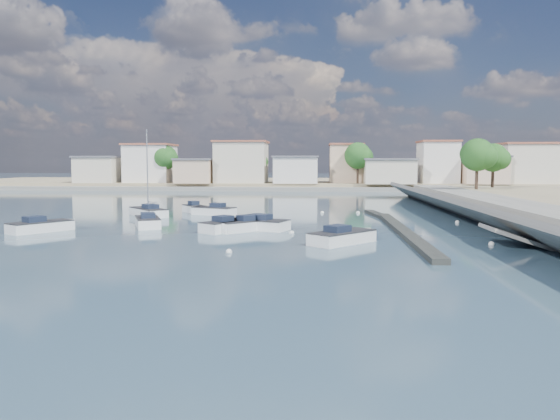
% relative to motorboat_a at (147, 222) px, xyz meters
% --- Properties ---
extents(ground, '(400.00, 400.00, 0.00)m').
position_rel_motorboat_a_xyz_m(ground, '(14.08, 26.93, -0.38)').
color(ground, '#2E475C').
rests_on(ground, ground).
extents(seawall_walkway, '(5.00, 90.00, 1.80)m').
position_rel_motorboat_a_xyz_m(seawall_walkway, '(32.58, -0.07, 0.52)').
color(seawall_walkway, slate).
rests_on(seawall_walkway, ground).
extents(breakwater, '(2.00, 31.02, 0.35)m').
position_rel_motorboat_a_xyz_m(breakwater, '(20.99, -0.39, -0.21)').
color(breakwater, black).
rests_on(breakwater, ground).
extents(far_shore_land, '(160.00, 40.00, 1.40)m').
position_rel_motorboat_a_xyz_m(far_shore_land, '(14.08, 78.93, 0.32)').
color(far_shore_land, gray).
rests_on(far_shore_land, ground).
extents(far_shore_quay, '(160.00, 2.50, 0.80)m').
position_rel_motorboat_a_xyz_m(far_shore_quay, '(14.08, 57.93, 0.02)').
color(far_shore_quay, slate).
rests_on(far_shore_quay, ground).
extents(far_town, '(113.01, 12.80, 8.35)m').
position_rel_motorboat_a_xyz_m(far_town, '(24.80, 63.85, 4.56)').
color(far_town, beige).
rests_on(far_town, far_shore_land).
extents(shore_trees, '(74.56, 38.32, 7.92)m').
position_rel_motorboat_a_xyz_m(shore_trees, '(22.42, 55.04, 5.84)').
color(shore_trees, '#38281E').
rests_on(shore_trees, ground).
extents(motorboat_a, '(3.45, 5.18, 1.48)m').
position_rel_motorboat_a_xyz_m(motorboat_a, '(0.00, 0.00, 0.00)').
color(motorboat_a, white).
rests_on(motorboat_a, ground).
extents(motorboat_b, '(4.15, 4.85, 1.48)m').
position_rel_motorboat_a_xyz_m(motorboat_b, '(7.41, -2.25, -0.00)').
color(motorboat_b, white).
rests_on(motorboat_b, ground).
extents(motorboat_c, '(6.35, 4.18, 1.48)m').
position_rel_motorboat_a_xyz_m(motorboat_c, '(8.97, -1.02, 0.00)').
color(motorboat_c, white).
rests_on(motorboat_c, ground).
extents(motorboat_d, '(4.03, 3.99, 1.48)m').
position_rel_motorboat_a_xyz_m(motorboat_d, '(8.30, -2.68, -0.00)').
color(motorboat_d, white).
rests_on(motorboat_d, ground).
extents(motorboat_e, '(4.29, 5.04, 1.48)m').
position_rel_motorboat_a_xyz_m(motorboat_e, '(-7.19, -3.77, -0.00)').
color(motorboat_e, white).
rests_on(motorboat_e, ground).
extents(motorboat_f, '(5.06, 3.39, 1.48)m').
position_rel_motorboat_a_xyz_m(motorboat_f, '(3.46, 10.75, -0.00)').
color(motorboat_f, white).
rests_on(motorboat_f, ground).
extents(motorboat_g, '(3.48, 3.96, 1.48)m').
position_rel_motorboat_a_xyz_m(motorboat_g, '(1.30, 12.75, 0.00)').
color(motorboat_g, white).
rests_on(motorboat_g, ground).
extents(motorboat_h, '(4.87, 5.10, 1.48)m').
position_rel_motorboat_a_xyz_m(motorboat_h, '(16.33, -8.26, -0.00)').
color(motorboat_h, white).
rests_on(motorboat_h, ground).
extents(sailboat, '(5.22, 5.78, 9.00)m').
position_rel_motorboat_a_xyz_m(sailboat, '(-2.94, 9.18, 0.04)').
color(sailboat, white).
rests_on(sailboat, ground).
extents(mooring_buoys, '(18.34, 26.99, 0.39)m').
position_rel_motorboat_a_xyz_m(mooring_buoys, '(18.08, 1.13, -0.33)').
color(mooring_buoys, white).
rests_on(mooring_buoys, ground).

